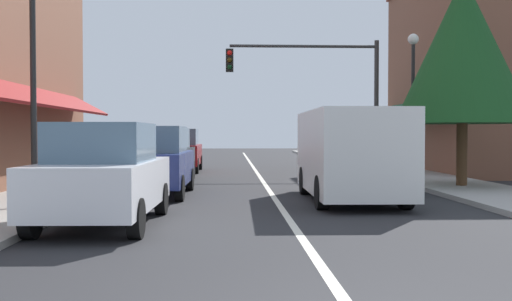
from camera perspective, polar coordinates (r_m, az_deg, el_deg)
ground_plane at (r=22.65m, az=0.27°, el=-2.38°), size 80.00×80.00×0.00m
sidewalk_left at (r=23.05m, az=-13.53°, el=-2.20°), size 2.60×56.00×0.12m
sidewalk_right at (r=23.56m, az=13.76°, el=-2.12°), size 2.60×56.00×0.12m
lane_center_stripe at (r=22.65m, az=0.27°, el=-2.37°), size 0.14×52.00×0.01m
storefront_right_block at (r=26.78m, az=20.36°, el=7.29°), size 6.18×10.20×8.54m
parked_car_nearest_left at (r=10.63m, az=-14.30°, el=-2.26°), size 1.87×4.14×1.77m
parked_car_second_left at (r=15.46m, az=-9.72°, el=-1.02°), size 1.85×4.14×1.77m
parked_car_third_left at (r=19.67m, az=-8.77°, el=-0.45°), size 1.83×4.13×1.77m
parked_car_far_left at (r=24.94m, az=-7.37°, el=0.00°), size 1.80×4.11×1.77m
van_in_lane at (r=14.19m, az=8.93°, el=-0.17°), size 2.05×5.20×2.12m
traffic_signal_mast_arm at (r=24.15m, az=6.25°, el=6.68°), size 6.14×0.50×5.32m
street_lamp_left_near at (r=13.07m, az=-20.50°, el=8.43°), size 0.36×0.36×4.67m
street_lamp_right_mid at (r=20.59m, az=14.74°, el=6.31°), size 0.36×0.36×4.89m
tree_right_near at (r=18.00m, az=19.11°, el=9.06°), size 3.78×3.78×6.03m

